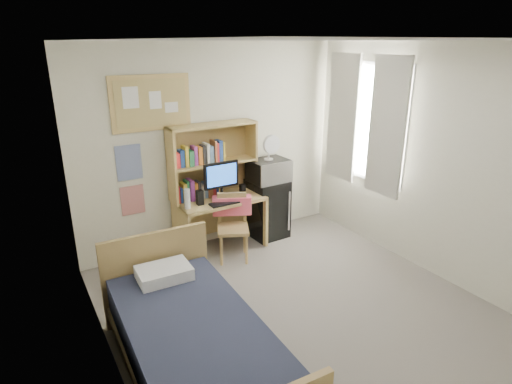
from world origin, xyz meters
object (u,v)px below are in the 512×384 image
bulletin_board (151,103)px  speaker_left (200,197)px  desk_chair (233,228)px  mini_fridge (267,208)px  bed (196,352)px  microwave (268,170)px  desk_fan (269,149)px  desk (221,224)px  monitor (221,182)px  speaker_right (243,190)px

bulletin_board → speaker_left: (0.41, -0.35, -1.13)m
desk_chair → mini_fridge: size_ratio=1.02×
bulletin_board → bed: bearing=-102.3°
desk_chair → microwave: microwave is taller
mini_fridge → speaker_left: size_ratio=4.38×
speaker_left → desk_fan: 1.14m
mini_fridge → desk: bearing=-179.4°
monitor → microwave: size_ratio=0.96×
speaker_right → microwave: bearing=8.9°
bulletin_board → monitor: 1.25m
bulletin_board → speaker_left: 1.25m
desk → speaker_right: (0.30, -0.06, 0.43)m
speaker_right → desk_fan: desk_fan is taller
mini_fridge → bed: (-1.95, -2.05, -0.13)m
monitor → desk_chair: bearing=-89.8°
desk → desk_fan: desk_fan is taller
speaker_left → bulletin_board: bearing=138.5°
mini_fridge → desk_fan: bearing=-90.0°
desk → monitor: size_ratio=2.28×
desk_chair → bed: 2.07m
desk → bed: bearing=-121.7°
mini_fridge → speaker_left: bearing=-176.7°
bulletin_board → bed: size_ratio=0.47×
bulletin_board → desk: bulletin_board is taller
microwave → desk_fan: size_ratio=1.67×
speaker_right → mini_fridge: bearing=11.4°
bed → monitor: bearing=60.2°
desk → monitor: monitor is taller
mini_fridge → speaker_right: speaker_right is taller
desk_chair → desk: bearing=115.7°
desk_fan → speaker_left: bearing=-177.8°
speaker_right → monitor: bearing=180.0°
speaker_right → speaker_left: bearing=180.0°
microwave → bed: bearing=-136.2°
desk → mini_fridge: 0.74m
bulletin_board → microwave: 1.76m
microwave → speaker_right: bearing=-172.7°
bed → desk_chair: bearing=56.0°
mini_fridge → bulletin_board: bearing=168.0°
bed → speaker_right: size_ratio=12.68×
monitor → desk_fan: desk_fan is taller
desk_chair → microwave: 0.98m
desk_chair → bed: bearing=-101.1°
desk → speaker_right: speaker_right is taller
bulletin_board → mini_fridge: 2.11m
bed → desk_fan: desk_fan is taller
mini_fridge → monitor: bearing=-174.8°
monitor → speaker_right: 0.34m
bulletin_board → desk_chair: bulletin_board is taller
desk_chair → monitor: 0.60m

